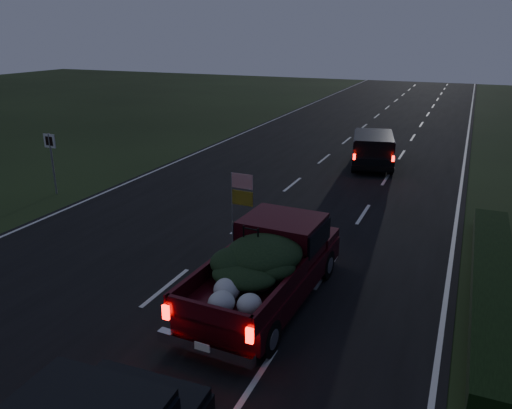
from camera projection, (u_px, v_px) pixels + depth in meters
The scene contains 6 objects.
ground at pixel (166, 288), 12.98m from camera, with size 120.00×120.00×0.00m, color black.
road_asphalt at pixel (166, 288), 12.98m from camera, with size 14.00×120.00×0.02m, color black.
hedge_row at pixel (493, 283), 12.59m from camera, with size 1.00×10.00×0.60m, color black.
route_sign at pixel (51, 154), 19.94m from camera, with size 0.55×0.08×2.50m.
pickup_truck at pixel (267, 262), 12.01m from camera, with size 2.30×5.50×2.84m.
lead_suv at pixel (373, 147), 24.30m from camera, with size 2.75×4.82×1.30m.
Camera 1 is at (6.71, -9.68, 6.33)m, focal length 35.00 mm.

